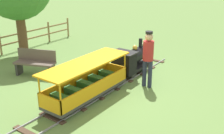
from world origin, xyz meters
name	(u,v)px	position (x,y,z in m)	size (l,w,h in m)	color
ground_plane	(111,85)	(0.00, 0.00, 0.00)	(60.00, 60.00, 0.00)	#608442
track	(108,86)	(0.00, -0.17, 0.02)	(0.77, 6.40, 0.04)	gray
locomotive	(131,60)	(0.00, 1.03, 0.48)	(0.73, 1.45, 1.01)	black
passenger_car	(87,84)	(0.00, -1.07, 0.42)	(0.83, 2.70, 0.97)	#3F3F3F
conductor_person	(148,55)	(0.88, 0.51, 0.96)	(0.30, 0.30, 1.62)	#282D47
park_bench	(35,63)	(-2.39, -0.77, 0.42)	(1.36, 0.85, 0.82)	brown
fence_section	(0,43)	(-5.17, -0.17, 0.48)	(0.08, 7.48, 0.90)	#93754C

